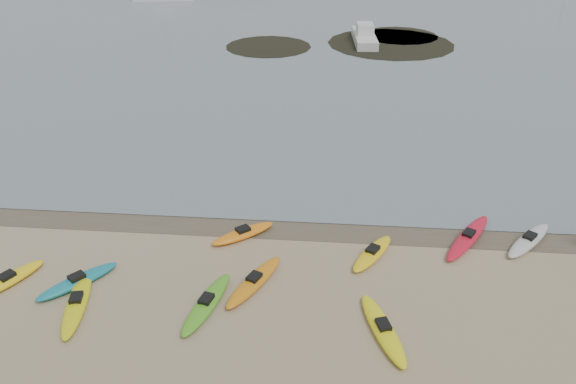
{
  "coord_description": "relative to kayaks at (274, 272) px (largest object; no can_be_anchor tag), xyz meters",
  "views": [
    {
      "loc": [
        1.78,
        -20.57,
        13.0
      ],
      "look_at": [
        0.0,
        0.0,
        1.5
      ],
      "focal_mm": 35.0,
      "sensor_mm": 36.0,
      "label": 1
    }
  ],
  "objects": [
    {
      "name": "kayaks",
      "position": [
        0.0,
        0.0,
        0.0
      ],
      "size": [
        22.19,
        9.49,
        0.34
      ],
      "color": "teal",
      "rests_on": "ground"
    },
    {
      "name": "ground",
      "position": [
        0.19,
        3.83,
        -0.17
      ],
      "size": [
        600.0,
        600.0,
        0.0
      ],
      "primitive_type": "plane",
      "color": "tan",
      "rests_on": "ground"
    },
    {
      "name": "wet_sand",
      "position": [
        0.19,
        3.53,
        -0.17
      ],
      "size": [
        60.0,
        60.0,
        0.0
      ],
      "primitive_type": "plane",
      "color": "brown",
      "rests_on": "ground"
    },
    {
      "name": "kelp_mats",
      "position": [
        4.46,
        35.04,
        -0.14
      ],
      "size": [
        20.42,
        12.48,
        0.04
      ],
      "color": "black",
      "rests_on": "water"
    }
  ]
}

